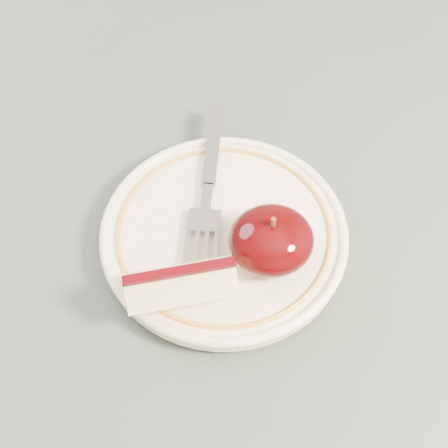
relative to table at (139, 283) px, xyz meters
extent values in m
cylinder|color=brown|center=(0.40, 0.40, -0.31)|extent=(0.05, 0.05, 0.71)
cube|color=#3C4A43|center=(0.00, 0.00, 0.07)|extent=(0.90, 0.90, 0.04)
cylinder|color=beige|center=(0.08, -0.02, 0.09)|extent=(0.11, 0.11, 0.01)
cylinder|color=beige|center=(0.08, -0.02, 0.10)|extent=(0.20, 0.20, 0.01)
torus|color=beige|center=(0.08, -0.02, 0.10)|extent=(0.21, 0.21, 0.01)
torus|color=gold|center=(0.08, -0.02, 0.11)|extent=(0.18, 0.18, 0.00)
ellipsoid|color=black|center=(0.11, -0.05, 0.13)|extent=(0.07, 0.06, 0.04)
cylinder|color=#472D19|center=(0.11, -0.05, 0.15)|extent=(0.00, 0.00, 0.01)
cube|color=beige|center=(0.04, -0.08, 0.12)|extent=(0.08, 0.04, 0.04)
cube|color=#360106|center=(0.04, -0.08, 0.14)|extent=(0.08, 0.01, 0.00)
cube|color=gray|center=(0.09, 0.07, 0.11)|extent=(0.04, 0.09, 0.00)
cube|color=gray|center=(0.07, 0.01, 0.11)|extent=(0.02, 0.03, 0.00)
cube|color=gray|center=(0.06, -0.01, 0.11)|extent=(0.03, 0.03, 0.00)
cube|color=gray|center=(0.07, -0.05, 0.11)|extent=(0.01, 0.04, 0.00)
cube|color=gray|center=(0.06, -0.04, 0.11)|extent=(0.01, 0.04, 0.00)
cube|color=gray|center=(0.05, -0.04, 0.11)|extent=(0.01, 0.04, 0.00)
cube|color=gray|center=(0.05, -0.04, 0.11)|extent=(0.01, 0.04, 0.00)
camera|label=1|loc=(0.03, -0.30, 0.53)|focal=50.00mm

